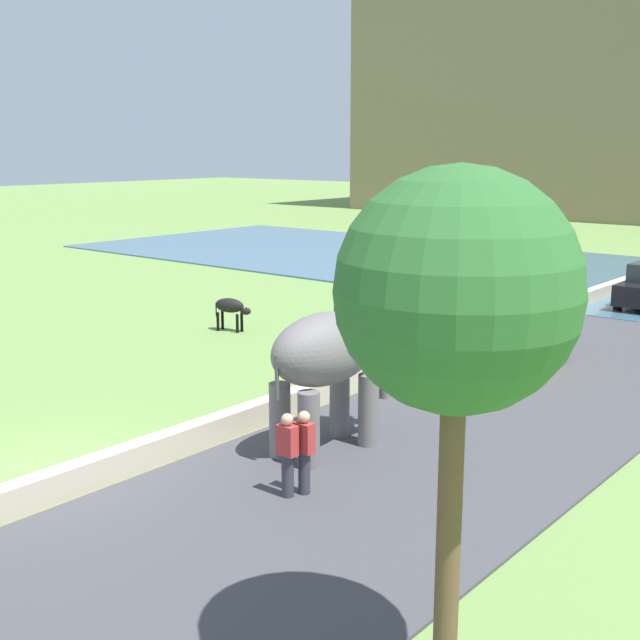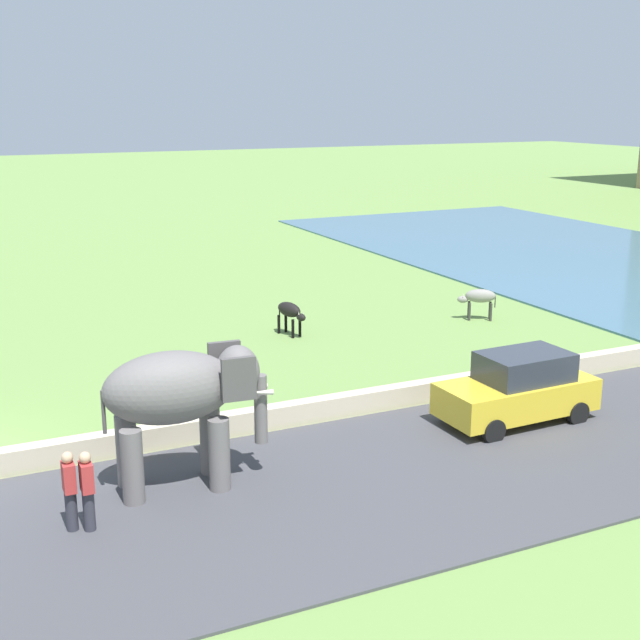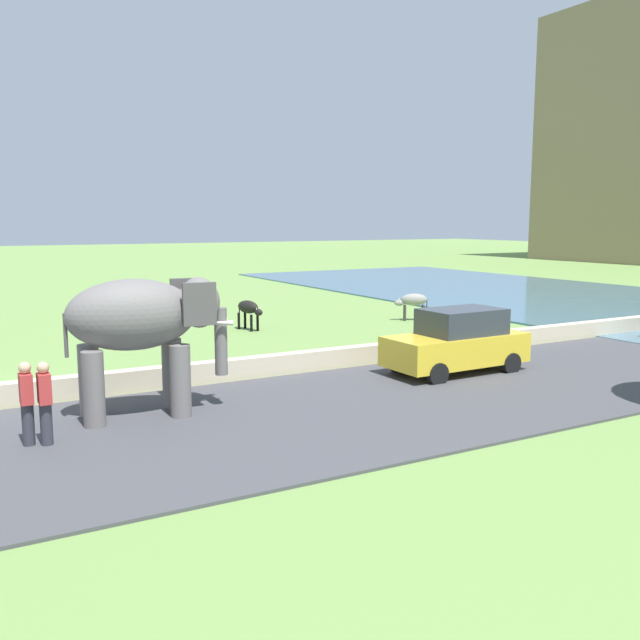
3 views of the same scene
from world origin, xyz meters
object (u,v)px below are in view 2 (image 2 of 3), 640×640
at_px(car_yellow, 519,388).
at_px(cow_grey, 479,297).
at_px(person_trailing, 87,490).
at_px(cow_black, 290,312).
at_px(elephant, 181,396).
at_px(person_beside_elephant, 70,490).

height_order(car_yellow, cow_grey, car_yellow).
height_order(person_trailing, cow_black, person_trailing).
distance_m(elephant, cow_black, 11.91).
height_order(person_trailing, car_yellow, car_yellow).
bearing_deg(car_yellow, cow_grey, 149.83).
xyz_separation_m(person_trailing, cow_black, (-10.89, 8.77, -0.04)).
height_order(cow_grey, cow_black, same).
bearing_deg(cow_black, elephant, -34.01).
height_order(elephant, person_beside_elephant, elephant).
bearing_deg(cow_grey, person_trailing, -58.05).
bearing_deg(cow_black, car_yellow, 11.31).
bearing_deg(car_yellow, elephant, -89.85).
relative_size(elephant, person_trailing, 2.16).
bearing_deg(car_yellow, person_trailing, -84.21).
bearing_deg(cow_grey, car_yellow, -30.17).
bearing_deg(car_yellow, person_beside_elephant, -85.10).
xyz_separation_m(cow_grey, cow_black, (-1.01, -7.07, 0.00)).
relative_size(person_beside_elephant, person_trailing, 1.00).
relative_size(person_trailing, cow_grey, 1.20).
xyz_separation_m(car_yellow, cow_grey, (-8.80, 5.11, -0.06)).
bearing_deg(person_beside_elephant, cow_black, 139.85).
xyz_separation_m(person_beside_elephant, person_trailing, (0.14, 0.29, 0.00)).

